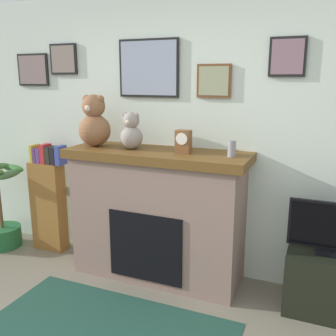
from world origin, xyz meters
The scene contains 11 objects.
back_wall centered at (0.00, 2.00, 1.31)m, with size 5.20×0.15×2.60m.
fireplace centered at (-0.17, 1.67, 0.61)m, with size 1.66×0.59×1.21m.
bookshelf centered at (-1.49, 1.74, 0.56)m, with size 0.42×0.16×1.17m.
potted_plant centered at (-2.02, 1.58, 0.35)m, with size 0.48×0.53×0.95m.
tv_stand centered at (1.30, 1.64, 0.25)m, with size 0.62×0.40×0.51m, color black.
television centered at (1.30, 1.64, 0.71)m, with size 0.65×0.14×0.42m.
area_rug centered at (-0.17, 0.73, 0.00)m, with size 1.86×1.01×0.01m, color #1D4135.
candle_jar centered at (0.50, 1.66, 1.27)m, with size 0.07×0.07×0.14m, color gray.
mantel_clock centered at (0.08, 1.65, 1.30)m, with size 0.13×0.09×0.20m.
teddy_bear_grey centered at (-0.81, 1.65, 1.42)m, with size 0.30×0.30×0.48m.
teddy_bear_tan centered at (-0.42, 1.65, 1.36)m, with size 0.21×0.21×0.33m.
Camera 1 is at (1.19, -1.32, 1.83)m, focal length 40.47 mm.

